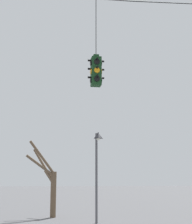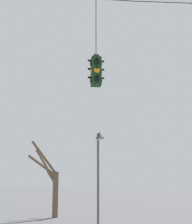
% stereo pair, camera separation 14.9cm
% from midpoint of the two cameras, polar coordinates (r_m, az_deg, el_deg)
% --- Properties ---
extents(traffic_light_near_right_pole, '(0.58, 0.58, 3.30)m').
position_cam_midpoint_polar(traffic_light_near_right_pole, '(12.11, -0.35, 6.86)').
color(traffic_light_near_right_pole, '#143819').
extents(street_lamp, '(0.47, 0.81, 4.59)m').
position_cam_midpoint_polar(street_lamp, '(17.83, -0.01, -7.27)').
color(street_lamp, '#515156').
rests_on(street_lamp, ground_plane).
extents(bare_tree, '(1.87, 1.97, 4.44)m').
position_cam_midpoint_polar(bare_tree, '(21.03, -7.95, -11.60)').
color(bare_tree, brown).
rests_on(bare_tree, ground_plane).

